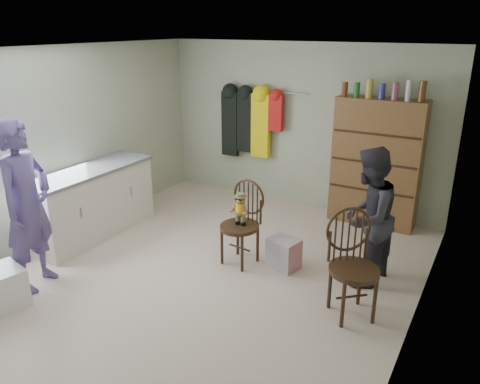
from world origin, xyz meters
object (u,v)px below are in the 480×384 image
Objects in this scene: chair_far at (352,260)px; dresser at (376,162)px; counter at (91,202)px; chair_front at (242,217)px.

chair_far is 0.53× the size of dresser.
counter is 3.61m from chair_far.
dresser is at bearing 69.36° from chair_front.
chair_far is at bearing -80.31° from dresser.
counter is at bearing -163.73° from chair_front.
counter is 3.96m from dresser.
dresser reaches higher than chair_front.
dresser is (3.20, 2.30, 0.44)m from counter.
chair_far is (1.45, -0.40, -0.00)m from chair_front.
chair_far reaches higher than counter.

